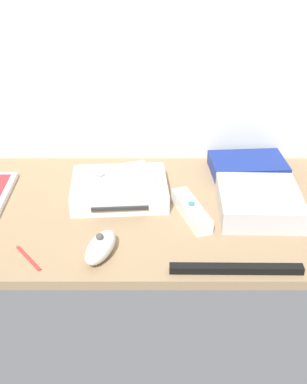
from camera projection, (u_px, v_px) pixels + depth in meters
The scene contains 10 objects.
ground_plane at pixel (154, 212), 105.20cm from camera, with size 100.00×48.00×2.00cm, color #9E7F5B.
back_wall at pixel (154, 32), 109.41cm from camera, with size 110.00×1.20×64.00cm, color silver.
game_console at pixel (119, 189), 107.35cm from camera, with size 22.06×17.61×4.40cm.
mini_computer at pixel (259, 202), 101.73cm from camera, with size 17.44×17.44×5.30cm.
network_router at pixel (248, 166), 117.87cm from camera, with size 18.80×13.29×3.40cm.
remote_wand at pixel (191, 211), 100.95cm from camera, with size 8.09×15.18×3.40cm.
remote_nunchuk at pixel (100, 247), 89.29cm from camera, with size 7.42×10.89×5.10cm.
remote_classic_pad at pixel (118, 177), 105.60cm from camera, with size 16.17×12.07×2.40cm.
sensor_bar at pixel (236, 269), 85.96cm from camera, with size 24.00×1.80×1.40cm, color black.
stylus_pen at pixel (28, 257), 89.44cm from camera, with size 0.70×0.70×9.00cm, color red.
Camera 1 is at (0.15, -88.14, 56.60)cm, focal length 44.91 mm.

